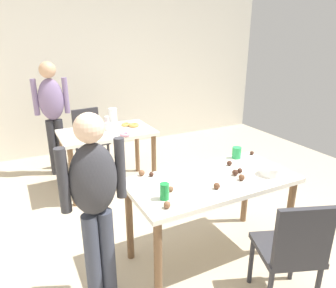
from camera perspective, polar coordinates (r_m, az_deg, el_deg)
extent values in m
plane|color=tan|center=(3.01, 4.58, -18.95)|extent=(6.40, 6.40, 0.00)
cube|color=beige|center=(5.37, -13.63, 12.89)|extent=(6.40, 0.10, 2.60)
cube|color=silver|center=(2.60, 8.08, -6.68)|extent=(1.38, 0.69, 0.04)
cylinder|color=brown|center=(2.33, -1.83, -21.03)|extent=(0.06, 0.06, 0.71)
cylinder|color=brown|center=(2.99, 21.21, -12.46)|extent=(0.06, 0.06, 0.71)
cylinder|color=brown|center=(2.75, -7.06, -14.05)|extent=(0.06, 0.06, 0.71)
cylinder|color=brown|center=(3.33, 14.00, -8.22)|extent=(0.06, 0.06, 0.71)
cube|color=silver|center=(3.89, -11.14, 2.08)|extent=(1.12, 0.69, 0.04)
cylinder|color=brown|center=(3.66, -16.99, -5.84)|extent=(0.06, 0.06, 0.71)
cylinder|color=brown|center=(3.92, -2.59, -3.22)|extent=(0.06, 0.06, 0.71)
cylinder|color=brown|center=(4.18, -18.48, -2.80)|extent=(0.06, 0.06, 0.71)
cylinder|color=brown|center=(4.41, -5.67, -0.68)|extent=(0.06, 0.06, 0.71)
cube|color=#2D2D33|center=(2.47, 20.73, -17.56)|extent=(0.52, 0.52, 0.04)
cube|color=#2D2D33|center=(2.22, 23.54, -15.41)|extent=(0.37, 0.17, 0.42)
cylinder|color=#2D2D33|center=(2.67, 14.96, -19.90)|extent=(0.04, 0.04, 0.41)
cylinder|color=#2D2D33|center=(2.79, 21.86, -18.70)|extent=(0.04, 0.04, 0.41)
cube|color=#2D2D33|center=(4.54, -13.76, 0.45)|extent=(0.44, 0.44, 0.04)
cube|color=#2D2D33|center=(4.64, -14.78, 3.73)|extent=(0.38, 0.08, 0.42)
cylinder|color=#2D2D33|center=(4.53, -10.77, -2.43)|extent=(0.04, 0.04, 0.41)
cylinder|color=#2D2D33|center=(4.42, -14.81, -3.31)|extent=(0.04, 0.04, 0.41)
cylinder|color=#2D2D33|center=(4.82, -12.39, -1.16)|extent=(0.04, 0.04, 0.41)
cylinder|color=#2D2D33|center=(4.72, -16.20, -1.96)|extent=(0.04, 0.04, 0.41)
cylinder|color=#383D4C|center=(2.42, -13.58, -19.81)|extent=(0.11, 0.11, 0.72)
cylinder|color=#383D4C|center=(2.44, -10.98, -19.14)|extent=(0.11, 0.11, 0.72)
ellipsoid|color=#333338|center=(2.10, -13.46, -6.34)|extent=(0.33, 0.22, 0.51)
sphere|color=beige|center=(1.98, -14.26, 2.87)|extent=(0.19, 0.19, 0.19)
cylinder|color=#333338|center=(2.05, -18.62, -6.41)|extent=(0.07, 0.07, 0.43)
cylinder|color=#333338|center=(2.14, -8.71, -4.38)|extent=(0.07, 0.07, 0.43)
cylinder|color=#28282D|center=(4.57, -18.93, -0.48)|extent=(0.11, 0.11, 0.78)
cylinder|color=#28282D|center=(4.57, -20.30, -0.63)|extent=(0.11, 0.11, 0.78)
ellipsoid|color=slate|center=(4.40, -20.59, 7.62)|extent=(0.34, 0.24, 0.55)
sphere|color=tan|center=(4.35, -21.20, 12.54)|extent=(0.21, 0.21, 0.21)
cylinder|color=slate|center=(4.39, -18.17, 8.42)|extent=(0.08, 0.08, 0.47)
cylinder|color=slate|center=(4.40, -23.13, 7.86)|extent=(0.08, 0.08, 0.47)
cylinder|color=white|center=(2.76, 18.26, -4.65)|extent=(0.17, 0.17, 0.08)
cylinder|color=#198438|center=(2.24, -0.65, -8.66)|extent=(0.07, 0.07, 0.12)
cube|color=silver|center=(2.58, 6.79, -6.25)|extent=(0.17, 0.02, 0.01)
cylinder|color=green|center=(3.03, 12.43, -1.55)|extent=(0.08, 0.08, 0.11)
sphere|color=brown|center=(2.91, 18.88, -3.85)|extent=(0.04, 0.04, 0.04)
sphere|color=brown|center=(2.43, 8.90, -7.57)|extent=(0.05, 0.05, 0.05)
sphere|color=brown|center=(2.43, -0.49, -7.40)|extent=(0.04, 0.04, 0.04)
sphere|color=brown|center=(2.60, 13.30, -5.96)|extent=(0.05, 0.05, 0.05)
sphere|color=brown|center=(2.36, 0.50, -8.23)|extent=(0.04, 0.04, 0.04)
sphere|color=#3D2319|center=(2.86, 11.16, -3.44)|extent=(0.05, 0.05, 0.05)
sphere|color=#3D2319|center=(2.60, -3.05, -5.53)|extent=(0.04, 0.04, 0.04)
sphere|color=#3D2319|center=(2.73, 13.00, -4.75)|extent=(0.04, 0.04, 0.04)
sphere|color=brown|center=(2.15, -0.17, -11.05)|extent=(0.05, 0.05, 0.05)
sphere|color=#3D2319|center=(3.16, 15.07, -1.59)|extent=(0.04, 0.04, 0.04)
sphere|color=brown|center=(2.62, -4.83, -5.29)|extent=(0.05, 0.05, 0.05)
sphere|color=#3D2319|center=(2.67, 12.17, -5.12)|extent=(0.05, 0.05, 0.05)
cylinder|color=white|center=(3.96, -10.01, 4.67)|extent=(0.10, 0.10, 0.25)
cylinder|color=white|center=(3.97, -14.06, 3.23)|extent=(0.08, 0.08, 0.09)
cylinder|color=white|center=(3.88, -10.82, 3.12)|extent=(0.08, 0.08, 0.10)
cylinder|color=white|center=(4.13, -10.97, 4.22)|extent=(0.08, 0.08, 0.11)
torus|color=gold|center=(4.01, -6.25, 3.47)|extent=(0.13, 0.13, 0.04)
torus|color=white|center=(3.80, -14.65, 2.04)|extent=(0.14, 0.14, 0.04)
torus|color=pink|center=(4.05, -11.61, 3.34)|extent=(0.14, 0.14, 0.04)
torus|color=pink|center=(3.65, -7.82, 1.77)|extent=(0.12, 0.12, 0.04)
torus|color=gold|center=(4.06, -7.68, 3.57)|extent=(0.12, 0.12, 0.03)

